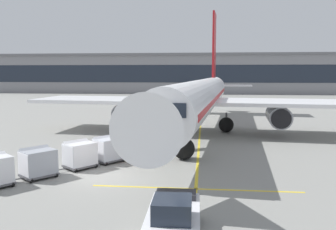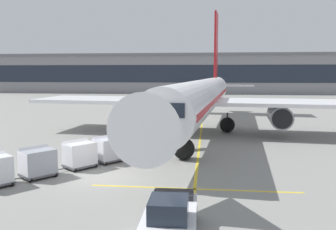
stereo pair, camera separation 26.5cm
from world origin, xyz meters
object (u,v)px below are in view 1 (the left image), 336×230
at_px(baggage_cart_second, 80,154).
at_px(safety_cone_wingtip, 125,134).
at_px(safety_cone_engine_keepout, 137,136).
at_px(ground_crew_by_carts, 136,149).
at_px(belt_loader, 148,142).
at_px(baggage_cart_third, 38,162).
at_px(ground_crew_by_loader, 137,146).
at_px(pushback_tug, 173,217).
at_px(parked_airplane, 201,97).
at_px(baggage_cart_lead, 109,149).

distance_m(baggage_cart_second, safety_cone_wingtip, 12.06).
bearing_deg(safety_cone_engine_keepout, baggage_cart_second, -99.95).
distance_m(ground_crew_by_carts, safety_cone_wingtip, 10.41).
height_order(belt_loader, safety_cone_engine_keepout, belt_loader).
height_order(baggage_cart_third, ground_crew_by_loader, baggage_cart_third).
xyz_separation_m(pushback_tug, safety_cone_wingtip, (-6.84, 21.60, -0.53)).
bearing_deg(safety_cone_wingtip, baggage_cart_second, -92.26).
xyz_separation_m(parked_airplane, pushback_tug, (-0.86, -24.86, -3.09)).
bearing_deg(baggage_cart_lead, belt_loader, 54.78).
height_order(parked_airplane, safety_cone_engine_keepout, parked_airplane).
height_order(baggage_cart_third, ground_crew_by_carts, baggage_cart_third).
relative_size(baggage_cart_second, baggage_cart_third, 1.00).
bearing_deg(ground_crew_by_loader, parked_airplane, 69.30).
height_order(ground_crew_by_carts, safety_cone_engine_keepout, ground_crew_by_carts).
xyz_separation_m(pushback_tug, ground_crew_by_carts, (-3.79, 11.67, 0.17)).
distance_m(baggage_cart_second, baggage_cart_third, 3.03).
bearing_deg(ground_crew_by_carts, parked_airplane, 70.58).
height_order(baggage_cart_second, ground_crew_by_carts, baggage_cart_second).
distance_m(belt_loader, baggage_cart_third, 9.55).
xyz_separation_m(ground_crew_by_carts, safety_cone_engine_keepout, (-1.62, 8.72, -0.69)).
distance_m(baggage_cart_lead, ground_crew_by_loader, 2.18).
bearing_deg(baggage_cart_third, safety_cone_engine_keepout, 74.30).
distance_m(parked_airplane, baggage_cart_lead, 15.27).
bearing_deg(safety_cone_wingtip, ground_crew_by_loader, -71.97).
distance_m(parked_airplane, safety_cone_wingtip, 9.11).
xyz_separation_m(ground_crew_by_carts, safety_cone_wingtip, (-3.04, 9.93, -0.70)).
relative_size(parked_airplane, safety_cone_wingtip, 77.19).
relative_size(parked_airplane, baggage_cart_second, 17.88).
xyz_separation_m(baggage_cart_second, ground_crew_by_loader, (3.47, 2.84, -0.00)).
distance_m(pushback_tug, safety_cone_wingtip, 22.67).
relative_size(parked_airplane, safety_cone_engine_keepout, 74.24).
height_order(baggage_cart_third, safety_cone_wingtip, baggage_cart_third).
bearing_deg(pushback_tug, baggage_cart_lead, 116.86).
relative_size(baggage_cart_lead, safety_cone_engine_keepout, 4.15).
bearing_deg(safety_cone_engine_keepout, belt_loader, -70.31).
bearing_deg(baggage_cart_third, pushback_tug, -38.07).
xyz_separation_m(parked_airplane, ground_crew_by_loader, (-4.70, -12.45, -2.92)).
bearing_deg(belt_loader, ground_crew_by_carts, -97.01).
xyz_separation_m(parked_airplane, safety_cone_wingtip, (-7.69, -3.26, -3.62)).
distance_m(baggage_cart_third, ground_crew_by_carts, 7.00).
relative_size(belt_loader, pushback_tug, 1.06).
height_order(parked_airplane, baggage_cart_lead, parked_airplane).
bearing_deg(baggage_cart_third, ground_crew_by_loader, 44.84).
bearing_deg(baggage_cart_second, parked_airplane, 61.88).
bearing_deg(baggage_cart_second, pushback_tug, -52.63).
relative_size(baggage_cart_second, safety_cone_engine_keepout, 4.15).
bearing_deg(parked_airplane, belt_loader, -112.96).
xyz_separation_m(parked_airplane, baggage_cart_lead, (-6.64, -13.44, -2.92)).
xyz_separation_m(parked_airplane, belt_loader, (-4.27, -10.07, -3.01)).
bearing_deg(safety_cone_engine_keepout, parked_airplane, 35.48).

